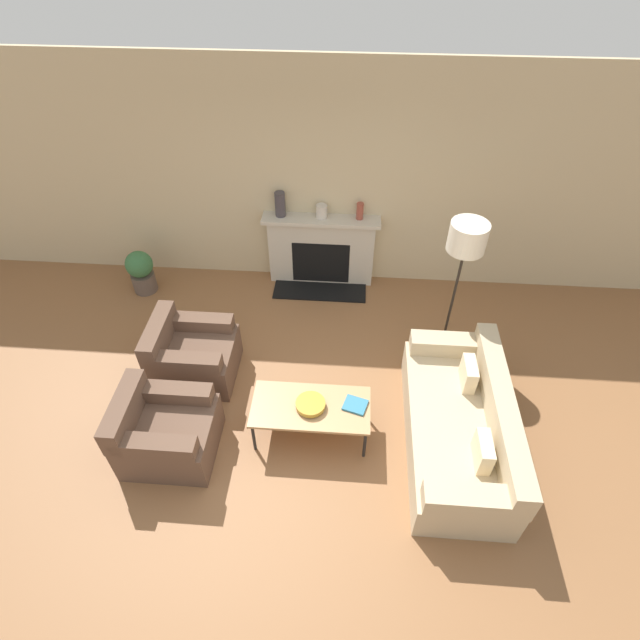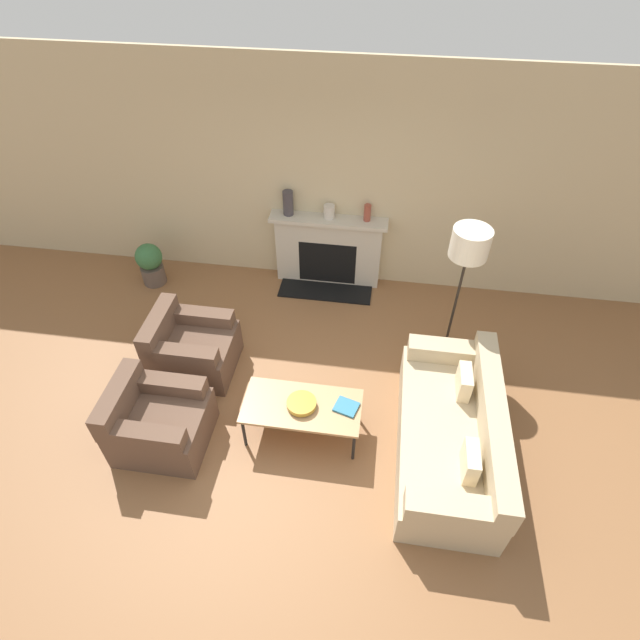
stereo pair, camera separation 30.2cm
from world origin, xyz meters
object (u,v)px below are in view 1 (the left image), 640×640
(armchair_near, at_px, (165,432))
(potted_plant, at_px, (141,271))
(armchair_far, at_px, (192,355))
(mantel_vase_left, at_px, (280,204))
(mantel_vase_center_left, at_px, (322,211))
(fireplace, at_px, (321,251))
(mantel_vase_center_right, at_px, (360,211))
(bowl, at_px, (311,404))
(book, at_px, (355,405))
(floor_lamp, at_px, (466,246))
(coffee_table, at_px, (311,408))
(couch, at_px, (461,426))

(armchair_near, distance_m, potted_plant, 2.67)
(armchair_far, xyz_separation_m, mantel_vase_left, (0.80, 1.85, 0.87))
(mantel_vase_left, height_order, mantel_vase_center_left, mantel_vase_left)
(mantel_vase_left, bearing_deg, mantel_vase_center_left, -0.00)
(fireplace, distance_m, mantel_vase_center_right, 0.79)
(armchair_far, bearing_deg, bowl, -116.82)
(potted_plant, bearing_deg, fireplace, 9.43)
(armchair_far, bearing_deg, armchair_near, -180.00)
(armchair_near, distance_m, book, 1.88)
(fireplace, bearing_deg, potted_plant, -170.57)
(bowl, bearing_deg, fireplace, 91.81)
(fireplace, xyz_separation_m, mantel_vase_left, (-0.52, 0.02, 0.68))
(mantel_vase_center_right, bearing_deg, floor_lamp, -45.62)
(coffee_table, bearing_deg, mantel_vase_left, 103.34)
(fireplace, bearing_deg, mantel_vase_left, 178.29)
(couch, xyz_separation_m, mantel_vase_center_left, (-1.57, 2.56, 0.80))
(book, xyz_separation_m, mantel_vase_center_right, (-0.03, 2.51, 0.67))
(armchair_far, relative_size, mantel_vase_center_left, 5.18)
(coffee_table, distance_m, potted_plant, 3.27)
(floor_lamp, xyz_separation_m, mantel_vase_left, (-2.11, 1.12, -0.26))
(armchair_near, height_order, potted_plant, armchair_near)
(fireplace, distance_m, armchair_far, 2.27)
(mantel_vase_left, relative_size, mantel_vase_center_left, 1.89)
(floor_lamp, bearing_deg, mantel_vase_left, 151.94)
(fireplace, height_order, armchair_far, fireplace)
(bowl, bearing_deg, mantel_vase_center_right, 80.98)
(coffee_table, xyz_separation_m, potted_plant, (-2.47, 2.13, -0.08))
(book, height_order, potted_plant, potted_plant)
(couch, bearing_deg, armchair_near, -84.19)
(book, bearing_deg, mantel_vase_left, 129.14)
(armchair_far, height_order, coffee_table, armchair_far)
(coffee_table, relative_size, floor_lamp, 0.69)
(mantel_vase_center_left, bearing_deg, book, -78.42)
(armchair_near, xyz_separation_m, mantel_vase_center_right, (1.81, 2.86, 0.82))
(fireplace, xyz_separation_m, mantel_vase_center_right, (0.49, 0.02, 0.63))
(book, distance_m, potted_plant, 3.59)
(armchair_far, xyz_separation_m, floor_lamp, (2.90, 0.72, 1.13))
(fireplace, height_order, couch, fireplace)
(armchair_near, distance_m, mantel_vase_center_left, 3.25)
(book, xyz_separation_m, floor_lamp, (1.07, 1.39, 0.98))
(coffee_table, relative_size, book, 4.39)
(bowl, distance_m, mantel_vase_left, 2.72)
(fireplace, height_order, book, fireplace)
(armchair_far, distance_m, bowl, 1.58)
(mantel_vase_center_left, relative_size, potted_plant, 0.28)
(mantel_vase_center_right, relative_size, potted_plant, 0.36)
(armchair_far, bearing_deg, floor_lamp, -76.01)
(book, xyz_separation_m, potted_plant, (-2.91, 2.10, -0.13))
(book, bearing_deg, floor_lamp, 69.05)
(book, distance_m, mantel_vase_center_right, 2.60)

